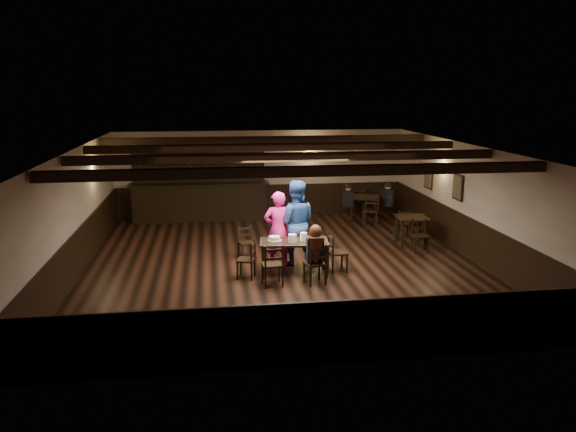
{
  "coord_description": "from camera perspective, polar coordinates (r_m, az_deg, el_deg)",
  "views": [
    {
      "loc": [
        -1.59,
        -12.42,
        4.02
      ],
      "look_at": [
        0.18,
        0.2,
        1.08
      ],
      "focal_mm": 35.0,
      "sensor_mm": 36.0,
      "label": 1
    }
  ],
  "objects": [
    {
      "name": "drink_glass",
      "position": [
        12.26,
        1.93,
        -2.22
      ],
      "size": [
        0.06,
        0.06,
        0.1
      ],
      "primitive_type": "cylinder",
      "color": "silver",
      "rests_on": "dining_table"
    },
    {
      "name": "bar_counter",
      "position": [
        17.45,
        -8.94,
        1.97
      ],
      "size": [
        4.22,
        0.7,
        2.2
      ],
      "color": "black",
      "rests_on": "ground"
    },
    {
      "name": "menu_red",
      "position": [
        12.13,
        3.03,
        -2.63
      ],
      "size": [
        0.39,
        0.32,
        0.0
      ],
      "primitive_type": "cube",
      "rotation": [
        0.0,
        0.0,
        0.27
      ],
      "color": "maroon",
      "rests_on": "dining_table"
    },
    {
      "name": "ground",
      "position": [
        13.15,
        -0.68,
        -4.79
      ],
      "size": [
        10.0,
        10.0,
        0.0
      ],
      "primitive_type": "plane",
      "color": "black",
      "rests_on": "ground"
    },
    {
      "name": "plate_stack_a",
      "position": [
        12.07,
        0.45,
        -2.27
      ],
      "size": [
        0.18,
        0.18,
        0.17
      ],
      "primitive_type": "cylinder",
      "color": "white",
      "rests_on": "dining_table"
    },
    {
      "name": "plate_stack_b",
      "position": [
        12.2,
        1.6,
        -2.1
      ],
      "size": [
        0.15,
        0.15,
        0.18
      ],
      "primitive_type": "cylinder",
      "color": "white",
      "rests_on": "dining_table"
    },
    {
      "name": "chair_far_pushed",
      "position": [
        13.46,
        -4.32,
        -2.38
      ],
      "size": [
        0.45,
        0.44,
        0.78
      ],
      "color": "black",
      "rests_on": "ground"
    },
    {
      "name": "pepper_shaker",
      "position": [
        12.15,
        2.65,
        -2.38
      ],
      "size": [
        0.04,
        0.04,
        0.09
      ],
      "primitive_type": "cylinder",
      "color": "#A5A8AD",
      "rests_on": "dining_table"
    },
    {
      "name": "chair_end_left",
      "position": [
        12.03,
        -3.97,
        -4.16
      ],
      "size": [
        0.45,
        0.47,
        0.81
      ],
      "color": "black",
      "rests_on": "ground"
    },
    {
      "name": "dining_table",
      "position": [
        12.2,
        0.62,
        -2.97
      ],
      "size": [
        1.54,
        0.88,
        0.75
      ],
      "color": "black",
      "rests_on": "ground"
    },
    {
      "name": "bg_patron_right",
      "position": [
        17.37,
        10.12,
        2.2
      ],
      "size": [
        0.21,
        0.35,
        0.72
      ],
      "color": "black",
      "rests_on": "ground"
    },
    {
      "name": "chair_near_right",
      "position": [
        11.61,
        2.91,
        -4.63
      ],
      "size": [
        0.48,
        0.47,
        0.86
      ],
      "color": "black",
      "rests_on": "ground"
    },
    {
      "name": "cake",
      "position": [
        12.22,
        -1.39,
        -2.31
      ],
      "size": [
        0.3,
        0.3,
        0.09
      ],
      "color": "white",
      "rests_on": "dining_table"
    },
    {
      "name": "man_blue",
      "position": [
        12.83,
        0.74,
        -0.68
      ],
      "size": [
        1.08,
        0.91,
        1.97
      ],
      "primitive_type": "imported",
      "rotation": [
        0.0,
        0.0,
        2.96
      ],
      "color": "navy",
      "rests_on": "ground"
    },
    {
      "name": "back_table_b",
      "position": [
        17.35,
        7.81,
        1.69
      ],
      "size": [
        1.12,
        1.12,
        0.75
      ],
      "color": "black",
      "rests_on": "ground"
    },
    {
      "name": "tea_light",
      "position": [
        12.28,
        0.67,
        -2.31
      ],
      "size": [
        0.05,
        0.05,
        0.06
      ],
      "color": "#A5A8AD",
      "rests_on": "dining_table"
    },
    {
      "name": "chair_near_left",
      "position": [
        11.49,
        -1.53,
        -4.72
      ],
      "size": [
        0.45,
        0.44,
        0.89
      ],
      "color": "black",
      "rests_on": "ground"
    },
    {
      "name": "seated_person",
      "position": [
        11.56,
        2.8,
        -2.98
      ],
      "size": [
        0.34,
        0.51,
        0.84
      ],
      "color": "black",
      "rests_on": "ground"
    },
    {
      "name": "chair_end_right",
      "position": [
        12.45,
        4.73,
        -3.43
      ],
      "size": [
        0.42,
        0.44,
        0.86
      ],
      "color": "black",
      "rests_on": "ground"
    },
    {
      "name": "room_shell",
      "position": [
        12.77,
        -0.68,
        2.74
      ],
      "size": [
        9.02,
        10.02,
        2.71
      ],
      "color": "beige",
      "rests_on": "ground"
    },
    {
      "name": "salt_shaker",
      "position": [
        12.1,
        2.22,
        -2.45
      ],
      "size": [
        0.03,
        0.03,
        0.09
      ],
      "primitive_type": "cylinder",
      "color": "silver",
      "rests_on": "dining_table"
    },
    {
      "name": "menu_blue",
      "position": [
        12.36,
        3.03,
        -2.33
      ],
      "size": [
        0.35,
        0.26,
        0.0
      ],
      "primitive_type": "cube",
      "rotation": [
        0.0,
        0.0,
        0.06
      ],
      "color": "#0D1341",
      "rests_on": "dining_table"
    },
    {
      "name": "bg_patron_left",
      "position": [
        17.1,
        6.12,
        2.11
      ],
      "size": [
        0.26,
        0.37,
        0.69
      ],
      "color": "black",
      "rests_on": "ground"
    },
    {
      "name": "back_table_a",
      "position": [
        14.82,
        12.46,
        -0.47
      ],
      "size": [
        0.83,
        0.83,
        0.75
      ],
      "color": "black",
      "rests_on": "ground"
    },
    {
      "name": "woman_pink",
      "position": [
        12.68,
        -1.04,
        -1.36
      ],
      "size": [
        0.66,
        0.45,
        1.74
      ],
      "primitive_type": "imported",
      "rotation": [
        0.0,
        0.0,
        3.19
      ],
      "color": "#D63393",
      "rests_on": "ground"
    }
  ]
}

